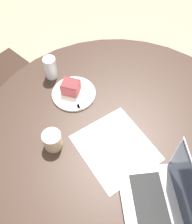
# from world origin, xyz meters

# --- Properties ---
(ground_plane) EXTENTS (12.00, 12.00, 0.00)m
(ground_plane) POSITION_xyz_m (0.00, 0.00, 0.00)
(ground_plane) COLOR gray
(dining_table) EXTENTS (1.38, 1.38, 0.77)m
(dining_table) POSITION_xyz_m (0.00, 0.00, 0.63)
(dining_table) COLOR black
(dining_table) RESTS_ON ground_plane
(paper_document) EXTENTS (0.39, 0.37, 0.00)m
(paper_document) POSITION_xyz_m (-0.02, 0.03, 0.77)
(paper_document) COLOR white
(paper_document) RESTS_ON dining_table
(plate) EXTENTS (0.22, 0.22, 0.01)m
(plate) POSITION_xyz_m (0.33, 0.13, 0.78)
(plate) COLOR silver
(plate) RESTS_ON dining_table
(cake_slice) EXTENTS (0.11, 0.11, 0.07)m
(cake_slice) POSITION_xyz_m (0.34, 0.14, 0.82)
(cake_slice) COLOR #B74C51
(cake_slice) RESTS_ON plate
(fork) EXTENTS (0.17, 0.04, 0.00)m
(fork) POSITION_xyz_m (0.29, 0.12, 0.79)
(fork) COLOR silver
(fork) RESTS_ON plate
(coffee_glass) EXTENTS (0.08, 0.08, 0.09)m
(coffee_glass) POSITION_xyz_m (0.08, 0.29, 0.82)
(coffee_glass) COLOR #C6AD89
(coffee_glass) RESTS_ON dining_table
(water_glass) EXTENTS (0.06, 0.06, 0.12)m
(water_glass) POSITION_xyz_m (0.49, 0.20, 0.83)
(water_glass) COLOR silver
(water_glass) RESTS_ON dining_table
(laptop) EXTENTS (0.38, 0.29, 0.26)m
(laptop) POSITION_xyz_m (-0.32, -0.03, 0.82)
(laptop) COLOR gray
(laptop) RESTS_ON dining_table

